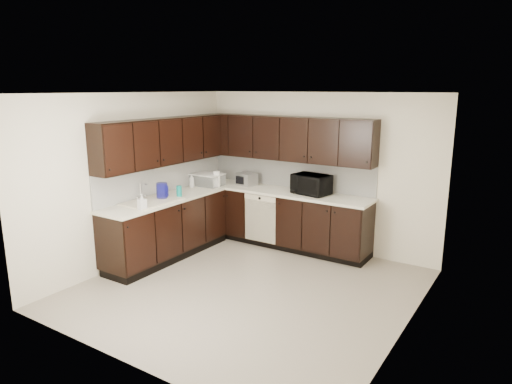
# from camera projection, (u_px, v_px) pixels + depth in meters

# --- Properties ---
(floor) EXTENTS (4.00, 4.00, 0.00)m
(floor) POSITION_uv_depth(u_px,v_px,m) (248.00, 289.00, 5.96)
(floor) COLOR gray
(floor) RESTS_ON ground
(ceiling) EXTENTS (4.00, 4.00, 0.00)m
(ceiling) POSITION_uv_depth(u_px,v_px,m) (247.00, 93.00, 5.40)
(ceiling) COLOR white
(ceiling) RESTS_ON wall_back
(wall_back) EXTENTS (4.00, 0.02, 2.50)m
(wall_back) POSITION_uv_depth(u_px,v_px,m) (317.00, 171.00, 7.32)
(wall_back) COLOR silver
(wall_back) RESTS_ON floor
(wall_left) EXTENTS (0.02, 4.00, 2.50)m
(wall_left) POSITION_uv_depth(u_px,v_px,m) (135.00, 179.00, 6.74)
(wall_left) COLOR silver
(wall_left) RESTS_ON floor
(wall_right) EXTENTS (0.02, 4.00, 2.50)m
(wall_right) POSITION_uv_depth(u_px,v_px,m) (411.00, 220.00, 4.62)
(wall_right) COLOR silver
(wall_right) RESTS_ON floor
(wall_front) EXTENTS (4.00, 0.02, 2.50)m
(wall_front) POSITION_uv_depth(u_px,v_px,m) (122.00, 240.00, 4.04)
(wall_front) COLOR silver
(wall_front) RESTS_ON floor
(lower_cabinets) EXTENTS (3.00, 2.80, 0.90)m
(lower_cabinets) POSITION_uv_depth(u_px,v_px,m) (234.00, 225.00, 7.31)
(lower_cabinets) COLOR black
(lower_cabinets) RESTS_ON floor
(countertop) EXTENTS (3.03, 2.83, 0.04)m
(countertop) POSITION_uv_depth(u_px,v_px,m) (234.00, 194.00, 7.19)
(countertop) COLOR silver
(countertop) RESTS_ON lower_cabinets
(backsplash) EXTENTS (3.00, 2.80, 0.48)m
(backsplash) POSITION_uv_depth(u_px,v_px,m) (230.00, 175.00, 7.42)
(backsplash) COLOR silver
(backsplash) RESTS_ON countertop
(upper_cabinets) EXTENTS (3.00, 2.80, 0.70)m
(upper_cabinets) POSITION_uv_depth(u_px,v_px,m) (232.00, 140.00, 7.13)
(upper_cabinets) COLOR black
(upper_cabinets) RESTS_ON wall_back
(dishwasher) EXTENTS (0.58, 0.04, 0.78)m
(dishwasher) POSITION_uv_depth(u_px,v_px,m) (260.00, 216.00, 7.36)
(dishwasher) COLOR beige
(dishwasher) RESTS_ON lower_cabinets
(sink) EXTENTS (0.54, 0.82, 0.42)m
(sink) POSITION_uv_depth(u_px,v_px,m) (151.00, 206.00, 6.64)
(sink) COLOR beige
(sink) RESTS_ON countertop
(microwave) EXTENTS (0.61, 0.46, 0.31)m
(microwave) POSITION_uv_depth(u_px,v_px,m) (311.00, 184.00, 7.10)
(microwave) COLOR black
(microwave) RESTS_ON countertop
(soap_bottle_a) EXTENTS (0.12, 0.12, 0.22)m
(soap_bottle_a) POSITION_uv_depth(u_px,v_px,m) (142.00, 202.00, 6.20)
(soap_bottle_a) COLOR gray
(soap_bottle_a) RESTS_ON countertop
(soap_bottle_b) EXTENTS (0.11, 0.11, 0.23)m
(soap_bottle_b) POSITION_uv_depth(u_px,v_px,m) (192.00, 181.00, 7.59)
(soap_bottle_b) COLOR gray
(soap_bottle_b) RESTS_ON countertop
(toaster_oven) EXTENTS (0.37, 0.31, 0.21)m
(toaster_oven) POSITION_uv_depth(u_px,v_px,m) (246.00, 179.00, 7.76)
(toaster_oven) COLOR #B4B3B6
(toaster_oven) RESTS_ON countertop
(storage_bin) EXTENTS (0.51, 0.38, 0.20)m
(storage_bin) POSITION_uv_depth(u_px,v_px,m) (207.00, 180.00, 7.75)
(storage_bin) COLOR silver
(storage_bin) RESTS_ON countertop
(blue_pitcher) EXTENTS (0.22, 0.22, 0.25)m
(blue_pitcher) POSITION_uv_depth(u_px,v_px,m) (162.00, 191.00, 6.77)
(blue_pitcher) COLOR navy
(blue_pitcher) RESTS_ON countertop
(teal_tumbler) EXTENTS (0.10, 0.10, 0.18)m
(teal_tumbler) POSITION_uv_depth(u_px,v_px,m) (179.00, 192.00, 6.89)
(teal_tumbler) COLOR #0C857D
(teal_tumbler) RESTS_ON countertop
(paper_towel_roll) EXTENTS (0.15, 0.15, 0.26)m
(paper_towel_roll) POSITION_uv_depth(u_px,v_px,m) (217.00, 179.00, 7.63)
(paper_towel_roll) COLOR white
(paper_towel_roll) RESTS_ON countertop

